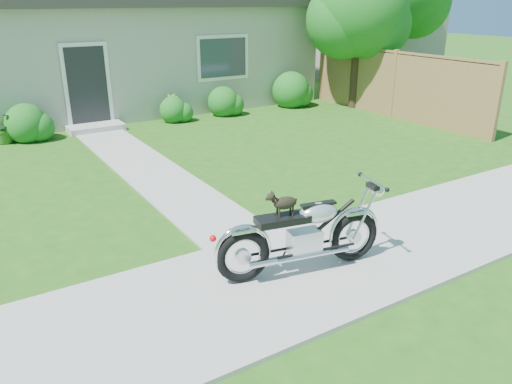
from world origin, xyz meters
TOP-DOWN VIEW (x-y plane):
  - ground at (0.00, 0.00)m, footprint 80.00×80.00m
  - sidewalk at (0.00, 0.00)m, footprint 24.00×2.20m
  - walkway at (-1.50, 5.00)m, footprint 1.20×8.00m
  - house at (-0.00, 11.99)m, footprint 12.60×7.03m
  - fence at (6.30, 5.75)m, footprint 0.12×6.62m
  - tree_near at (6.38, 7.27)m, footprint 2.90×2.88m
  - shrub_row at (1.80, 8.50)m, footprint 8.91×1.19m
  - potted_plant_left at (-3.64, 8.55)m, footprint 0.76×0.69m
  - potted_plant_right at (0.60, 8.55)m, footprint 0.60×0.60m
  - motorcycle_with_dog at (-1.28, -0.05)m, footprint 2.20×0.76m

SIDE VIEW (x-z plane):
  - ground at x=0.00m, z-range 0.00..0.00m
  - walkway at x=-1.50m, z-range 0.00..0.03m
  - sidewalk at x=0.00m, z-range 0.00..0.04m
  - potted_plant_left at x=-3.64m, z-range 0.00..0.74m
  - potted_plant_right at x=0.60m, z-range 0.00..0.76m
  - shrub_row at x=1.80m, z-range -0.16..1.04m
  - motorcycle_with_dog at x=-1.28m, z-range -0.01..1.08m
  - fence at x=6.30m, z-range -0.01..1.89m
  - house at x=0.00m, z-range -0.09..4.41m
  - tree_near at x=6.38m, z-range 0.62..5.04m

